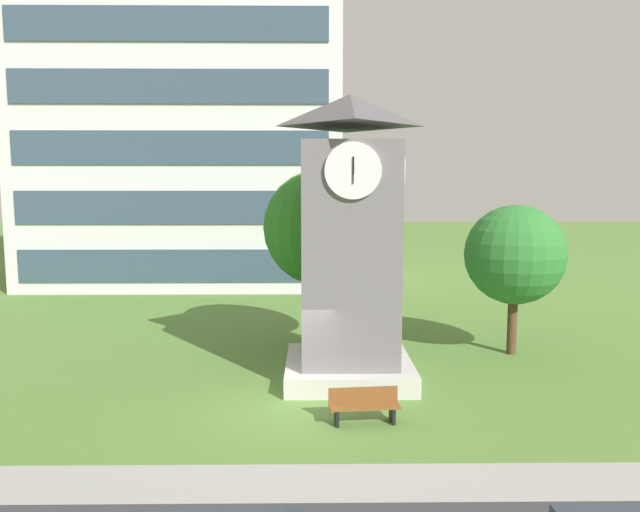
# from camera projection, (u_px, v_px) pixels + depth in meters

# --- Properties ---
(ground_plane) EXTENTS (160.00, 160.00, 0.00)m
(ground_plane) POSITION_uv_depth(u_px,v_px,m) (289.00, 406.00, 16.45)
(ground_plane) COLOR #567F38
(kerb_strip) EXTENTS (120.00, 1.60, 0.01)m
(kerb_strip) POSITION_uv_depth(u_px,v_px,m) (281.00, 483.00, 12.24)
(kerb_strip) COLOR #9E9E99
(kerb_strip) RESTS_ON ground
(office_building) EXTENTS (18.45, 10.81, 25.60)m
(office_building) POSITION_uv_depth(u_px,v_px,m) (189.00, 74.00, 36.85)
(office_building) COLOR silver
(office_building) RESTS_ON ground
(clock_tower) EXTENTS (3.90, 3.90, 8.72)m
(clock_tower) POSITION_uv_depth(u_px,v_px,m) (349.00, 257.00, 18.38)
(clock_tower) COLOR slate
(clock_tower) RESTS_ON ground
(park_bench) EXTENTS (1.84, 0.66, 0.88)m
(park_bench) POSITION_uv_depth(u_px,v_px,m) (364.00, 405.00, 15.29)
(park_bench) COLOR brown
(park_bench) RESTS_ON ground
(tree_streetside) EXTENTS (4.28, 4.28, 6.60)m
(tree_streetside) POSITION_uv_depth(u_px,v_px,m) (321.00, 228.00, 22.15)
(tree_streetside) COLOR #513823
(tree_streetside) RESTS_ON ground
(tree_by_building) EXTENTS (3.52, 3.52, 5.35)m
(tree_by_building) POSITION_uv_depth(u_px,v_px,m) (515.00, 255.00, 21.14)
(tree_by_building) COLOR #513823
(tree_by_building) RESTS_ON ground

